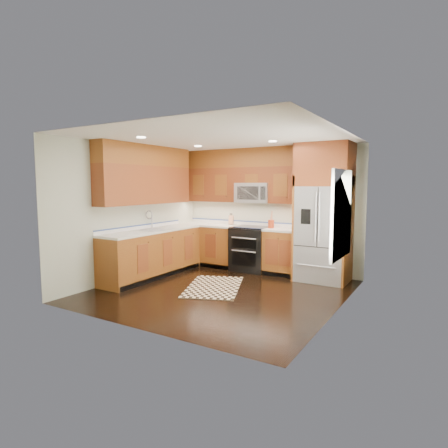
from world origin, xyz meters
The scene contains 16 objects.
ground centered at (0.00, 0.00, 0.00)m, with size 4.00×4.00×0.00m, color black.
wall_back centered at (0.00, 2.00, 1.30)m, with size 4.00×0.02×2.60m, color beige.
wall_left centered at (-2.00, 0.00, 1.30)m, with size 0.02×4.00×2.60m, color beige.
wall_right centered at (2.00, 0.00, 1.30)m, with size 0.02×4.00×2.60m, color beige.
window centered at (1.98, 0.20, 1.40)m, with size 0.04×1.10×1.30m.
base_cabinets centered at (-1.23, 0.90, 0.45)m, with size 2.85×3.00×0.90m.
countertop centered at (-1.09, 1.01, 0.92)m, with size 2.86×3.01×0.04m.
upper_cabinets centered at (-1.15, 1.09, 2.02)m, with size 2.85×3.00×1.15m.
range centered at (-0.25, 1.67, 0.47)m, with size 0.76×0.67×0.95m.
microwave centered at (-0.25, 1.80, 1.66)m, with size 0.76×0.40×0.42m.
refrigerator centered at (1.30, 1.63, 1.30)m, with size 0.98×0.75×2.60m.
sink_faucet centered at (-1.73, 0.23, 0.99)m, with size 0.54×0.44×0.37m.
rug centered at (-0.23, 0.17, 0.01)m, with size 0.91×1.51×0.01m, color black.
knife_block centered at (-0.86, 1.87, 1.04)m, with size 0.13×0.15×0.25m.
utensil_crock centered at (0.19, 1.71, 1.06)m, with size 0.15×0.15×0.36m.
cutting_board centered at (0.75, 1.92, 0.95)m, with size 0.30×0.30×0.02m, color brown.
Camera 1 is at (3.31, -5.38, 1.83)m, focal length 30.00 mm.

